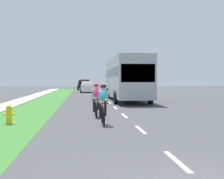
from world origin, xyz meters
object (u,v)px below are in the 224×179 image
Objects in this scene: cyclist_lead at (103,104)px; suv_red at (85,83)px; bus_silver at (126,77)px; pickup_black at (84,85)px; sedan_white at (87,87)px; fire_hydrant_yellow at (9,115)px; cyclist_trailing at (96,100)px.

cyclist_lead is 0.37× the size of suv_red.
pickup_black is (-3.41, 28.63, -1.15)m from bus_silver.
sedan_white is at bearing 90.30° from cyclist_lead.
sedan_white is at bearing 99.68° from bus_silver.
cyclist_trailing reaches higher than fire_hydrant_yellow.
cyclist_lead is 42.55m from pickup_black.
cyclist_lead and cyclist_trailing have the same top height.
cyclist_lead is at bearing -101.41° from bus_silver.
pickup_black is (-0.60, 42.55, 0.02)m from cyclist_lead.
cyclist_trailing is at bearing 30.81° from fire_hydrant_yellow.
cyclist_trailing is at bearing -89.38° from pickup_black.
cyclist_lead is (3.67, -0.42, 0.44)m from fire_hydrant_yellow.
bus_silver is 2.47× the size of suv_red.
cyclist_trailing is 40.04m from pickup_black.
suv_red is at bearing 90.15° from cyclist_trailing.
cyclist_trailing is 28.81m from sedan_white.
cyclist_lead is 0.15× the size of bus_silver.
pickup_black is (-0.44, 40.04, 0.02)m from cyclist_trailing.
suv_red is (-0.14, 23.20, 0.18)m from sedan_white.
cyclist_lead reaches higher than sedan_white.
pickup_black is at bearing 92.23° from sedan_white.
fire_hydrant_yellow is 31.10m from sedan_white.
fire_hydrant_yellow is 54.21m from suv_red.
pickup_black reaches higher than fire_hydrant_yellow.
fire_hydrant_yellow is 3.72m from cyclist_lead.
pickup_black is at bearing -91.44° from suv_red.
cyclist_trailing is 0.15× the size of bus_silver.
sedan_white is (3.50, 30.90, 0.40)m from fire_hydrant_yellow.
bus_silver is 28.86m from pickup_black.
pickup_black is at bearing 96.78° from bus_silver.
cyclist_lead is 0.34× the size of pickup_black.
fire_hydrant_yellow is 4.10m from cyclist_trailing.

